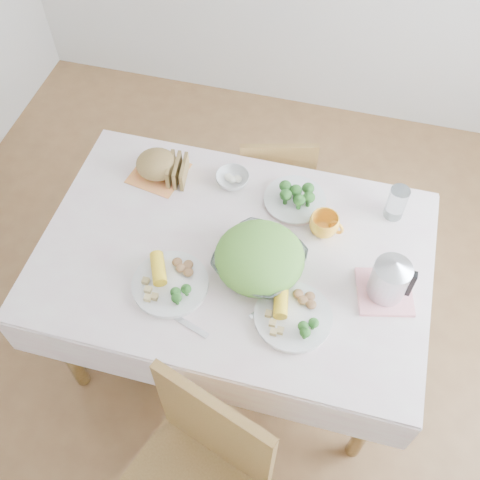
% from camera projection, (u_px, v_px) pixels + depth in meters
% --- Properties ---
extents(floor, '(3.60, 3.60, 0.00)m').
position_uv_depth(floor, '(235.00, 338.00, 2.78)').
color(floor, brown).
rests_on(floor, ground).
extents(dining_table, '(1.40, 0.90, 0.75)m').
position_uv_depth(dining_table, '(234.00, 301.00, 2.48)').
color(dining_table, brown).
rests_on(dining_table, floor).
extents(tablecloth, '(1.50, 1.00, 0.01)m').
position_uv_depth(tablecloth, '(234.00, 253.00, 2.17)').
color(tablecloth, white).
rests_on(tablecloth, dining_table).
extents(chair_far, '(0.45, 0.45, 0.81)m').
position_uv_depth(chair_far, '(274.00, 171.00, 2.80)').
color(chair_far, brown).
rests_on(chair_far, floor).
extents(salad_bowl, '(0.41, 0.41, 0.08)m').
position_uv_depth(salad_bowl, '(259.00, 261.00, 2.09)').
color(salad_bowl, white).
rests_on(salad_bowl, tablecloth).
extents(dinner_plate_left, '(0.31, 0.31, 0.02)m').
position_uv_depth(dinner_plate_left, '(170.00, 284.00, 2.06)').
color(dinner_plate_left, white).
rests_on(dinner_plate_left, tablecloth).
extents(dinner_plate_right, '(0.32, 0.32, 0.02)m').
position_uv_depth(dinner_plate_right, '(293.00, 317.00, 1.99)').
color(dinner_plate_right, white).
rests_on(dinner_plate_right, tablecloth).
extents(broccoli_plate, '(0.28, 0.28, 0.02)m').
position_uv_depth(broccoli_plate, '(295.00, 200.00, 2.30)').
color(broccoli_plate, beige).
rests_on(broccoli_plate, tablecloth).
extents(napkin, '(0.25, 0.25, 0.00)m').
position_uv_depth(napkin, '(159.00, 173.00, 2.40)').
color(napkin, '#EB8A43').
rests_on(napkin, tablecloth).
extents(bread_loaf, '(0.21, 0.20, 0.11)m').
position_uv_depth(bread_loaf, '(157.00, 164.00, 2.35)').
color(bread_loaf, brown).
rests_on(bread_loaf, napkin).
extents(fruit_bowl, '(0.16, 0.16, 0.04)m').
position_uv_depth(fruit_bowl, '(232.00, 179.00, 2.35)').
color(fruit_bowl, white).
rests_on(fruit_bowl, tablecloth).
extents(yellow_mug, '(0.15, 0.15, 0.09)m').
position_uv_depth(yellow_mug, '(324.00, 225.00, 2.18)').
color(yellow_mug, '#FFAA28').
rests_on(yellow_mug, tablecloth).
extents(glass_tumbler, '(0.10, 0.10, 0.15)m').
position_uv_depth(glass_tumbler, '(396.00, 204.00, 2.22)').
color(glass_tumbler, white).
rests_on(glass_tumbler, tablecloth).
extents(pink_tray, '(0.24, 0.24, 0.02)m').
position_uv_depth(pink_tray, '(384.00, 292.00, 2.05)').
color(pink_tray, pink).
rests_on(pink_tray, tablecloth).
extents(electric_kettle, '(0.15, 0.15, 0.19)m').
position_uv_depth(electric_kettle, '(391.00, 275.00, 1.96)').
color(electric_kettle, '#B2B5BA').
rests_on(electric_kettle, pink_tray).
extents(fork_right, '(0.13, 0.14, 0.00)m').
position_uv_depth(fork_right, '(270.00, 305.00, 2.02)').
color(fork_right, silver).
rests_on(fork_right, tablecloth).
extents(knife, '(0.19, 0.08, 0.00)m').
position_uv_depth(knife, '(186.00, 323.00, 1.98)').
color(knife, silver).
rests_on(knife, tablecloth).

